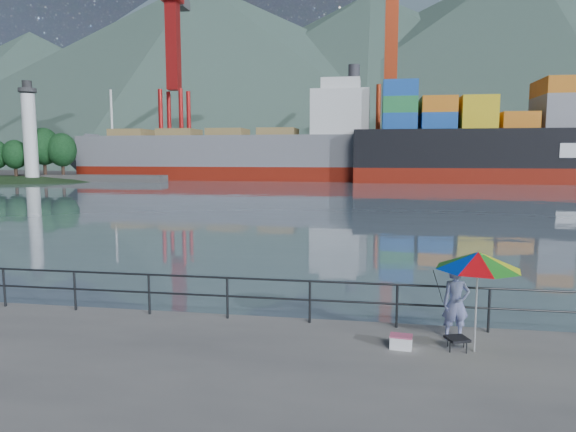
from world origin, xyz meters
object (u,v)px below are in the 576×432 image
(fisherman, at_px, (456,303))
(cooler_bag, at_px, (401,342))
(beach_umbrella, at_px, (478,260))
(bulk_carrier, at_px, (249,154))

(fisherman, xyz_separation_m, cooler_bag, (-1.16, -0.73, -0.67))
(beach_umbrella, bearing_deg, fisherman, 112.88)
(fisherman, height_order, beach_umbrella, beach_umbrella)
(fisherman, bearing_deg, beach_umbrella, -76.65)
(fisherman, distance_m, cooler_bag, 1.53)
(cooler_bag, bearing_deg, fisherman, 39.36)
(cooler_bag, relative_size, bulk_carrier, 0.01)
(beach_umbrella, distance_m, bulk_carrier, 76.52)
(beach_umbrella, height_order, cooler_bag, beach_umbrella)
(fisherman, bearing_deg, bulk_carrier, 97.50)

